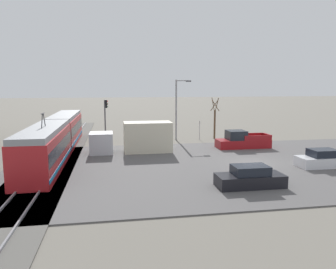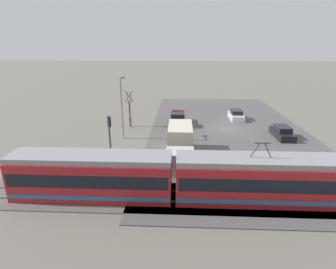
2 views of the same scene
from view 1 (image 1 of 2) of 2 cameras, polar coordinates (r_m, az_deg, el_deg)
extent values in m
plane|color=slate|center=(29.95, 14.69, -4.94)|extent=(320.00, 320.00, 0.00)
cube|color=#565454|center=(29.94, 14.69, -4.87)|extent=(20.91, 42.11, 0.08)
cube|color=#5B5954|center=(27.84, -20.78, -6.17)|extent=(68.65, 4.40, 0.08)
cube|color=gray|center=(27.69, -19.32, -5.94)|extent=(67.28, 0.10, 0.14)
cube|color=gray|center=(27.96, -22.25, -5.95)|extent=(67.28, 0.10, 0.14)
cube|color=#B21E23|center=(28.26, -20.65, -2.71)|extent=(12.05, 2.67, 3.03)
cube|color=black|center=(28.20, -20.69, -2.00)|extent=(11.69, 2.70, 1.01)
cube|color=#1970AD|center=(28.45, -20.55, -4.57)|extent=(11.93, 2.71, 0.29)
cube|color=gray|center=(27.99, -20.83, 0.76)|extent=(12.05, 2.45, 0.43)
cube|color=#B21E23|center=(40.35, -17.40, 0.70)|extent=(12.05, 2.67, 3.03)
cube|color=black|center=(40.30, -17.43, 1.21)|extent=(11.69, 2.70, 1.01)
cube|color=#1970AD|center=(40.48, -17.35, -0.62)|extent=(11.93, 2.71, 0.29)
cube|color=gray|center=(40.16, -17.52, 3.14)|extent=(12.05, 2.45, 0.43)
cylinder|color=#2D2D33|center=(27.47, -21.10, 2.22)|extent=(0.66, 0.07, 1.15)
cylinder|color=#2D2D33|center=(28.34, -20.75, 2.42)|extent=(0.66, 0.07, 1.15)
cube|color=#2D2D33|center=(27.85, -20.98, 3.45)|extent=(1.10, 0.08, 0.06)
cube|color=silver|center=(33.49, -11.53, -1.45)|extent=(2.51, 2.27, 2.08)
cube|color=beige|center=(33.58, -3.55, -0.42)|extent=(2.51, 4.82, 3.06)
cube|color=#196B38|center=(34.78, -3.79, 0.40)|extent=(0.02, 2.41, 0.77)
cube|color=maroon|center=(36.77, 12.91, -1.53)|extent=(2.06, 5.80, 0.92)
cube|color=black|center=(36.31, 11.78, -0.09)|extent=(1.90, 1.97, 0.99)
cube|color=maroon|center=(37.99, 14.09, -0.14)|extent=(0.12, 2.90, 0.53)
cube|color=maroon|center=(36.29, 15.30, -0.59)|extent=(0.12, 2.90, 0.53)
cube|color=maroon|center=(37.81, 16.84, -0.29)|extent=(1.90, 0.23, 0.53)
cube|color=red|center=(38.63, 16.40, -0.77)|extent=(0.14, 0.04, 0.18)
cube|color=silver|center=(30.48, 25.29, -4.28)|extent=(1.88, 4.22, 0.86)
cube|color=black|center=(30.33, 25.38, -2.91)|extent=(1.62, 2.19, 0.63)
cube|color=black|center=(22.96, 14.08, -7.77)|extent=(1.84, 4.56, 0.84)
cube|color=black|center=(22.77, 14.14, -6.01)|extent=(1.58, 2.37, 0.62)
cylinder|color=#47474C|center=(39.61, -10.89, 2.22)|extent=(0.16, 0.16, 5.14)
cube|color=black|center=(39.43, -10.71, 5.25)|extent=(0.28, 0.22, 0.95)
sphere|color=red|center=(39.41, -10.55, 5.72)|extent=(0.18, 0.18, 0.18)
sphere|color=#3C2C06|center=(39.43, -10.53, 5.25)|extent=(0.18, 0.18, 0.18)
sphere|color=black|center=(39.45, -10.52, 4.79)|extent=(0.18, 0.18, 0.18)
cylinder|color=brown|center=(42.53, 8.12, 1.75)|extent=(0.24, 0.24, 3.71)
cylinder|color=brown|center=(42.55, 8.09, 5.05)|extent=(0.09, 1.03, 1.42)
cylinder|color=brown|center=(42.23, 7.87, 5.20)|extent=(1.24, 0.09, 1.72)
cylinder|color=brown|center=(42.07, 8.30, 5.00)|extent=(0.09, 1.03, 1.42)
cylinder|color=brown|center=(42.38, 8.52, 5.20)|extent=(1.24, 0.09, 1.72)
cylinder|color=gray|center=(41.02, 1.43, 4.26)|extent=(0.20, 0.20, 7.53)
cylinder|color=gray|center=(41.07, 2.56, 9.35)|extent=(0.12, 1.60, 0.12)
cube|color=#515156|center=(41.23, 3.59, 9.26)|extent=(0.36, 0.60, 0.18)
cylinder|color=gray|center=(41.43, 5.51, 0.72)|extent=(0.06, 0.06, 2.43)
cube|color=white|center=(41.31, 5.57, 2.09)|extent=(0.32, 0.02, 0.44)
cube|color=red|center=(41.32, 5.59, 2.09)|extent=(0.31, 0.01, 0.10)
camera|label=2|loc=(40.41, -45.42, 12.22)|focal=28.00mm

